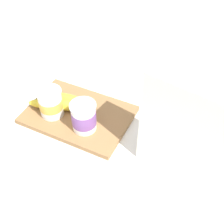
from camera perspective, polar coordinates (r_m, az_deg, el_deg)
name	(u,v)px	position (r m, az deg, el deg)	size (l,w,h in m)	color
ground_plane	(79,117)	(0.85, -6.47, -0.88)	(2.40, 2.40, 0.00)	silver
cutting_board	(79,115)	(0.85, -6.51, -0.53)	(0.29, 0.20, 0.01)	olive
cereal_box	(187,129)	(0.65, 14.33, -3.18)	(0.19, 0.08, 0.27)	white
yogurt_cup_front	(84,117)	(0.77, -5.50, -0.95)	(0.07, 0.07, 0.08)	white
yogurt_cup_back	(51,103)	(0.82, -11.82, 1.77)	(0.07, 0.07, 0.08)	white
banana_bunch	(64,102)	(0.85, -9.32, 1.85)	(0.19, 0.10, 0.04)	yellow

